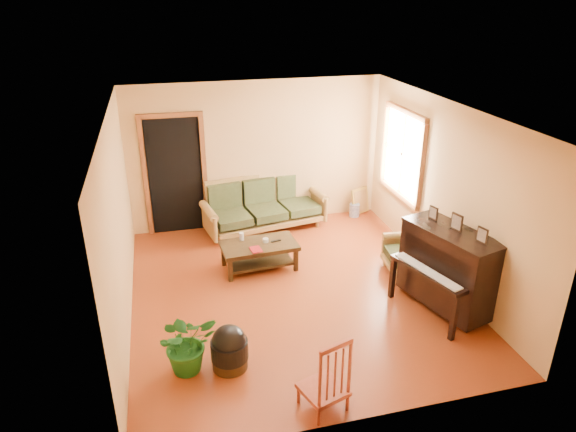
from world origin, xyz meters
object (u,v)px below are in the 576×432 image
object	(u,v)px
sofa	(265,205)
coffee_table	(259,256)
armchair	(409,250)
red_chair	(324,372)
piano	(447,270)
potted_plant	(187,343)
footstool	(230,352)
ceramic_crock	(354,210)

from	to	relation	value
sofa	coffee_table	size ratio (longest dim) A/B	1.87
coffee_table	armchair	xyz separation A→B (m)	(2.16, -0.72, 0.18)
red_chair	coffee_table	bearing A→B (deg)	72.74
coffee_table	piano	bearing A→B (deg)	-37.47
red_chair	potted_plant	world-z (taller)	red_chair
armchair	piano	xyz separation A→B (m)	(0.05, -0.97, 0.19)
footstool	piano	bearing A→B (deg)	9.05
piano	ceramic_crock	size ratio (longest dim) A/B	5.34
coffee_table	potted_plant	xyz separation A→B (m)	(-1.24, -2.08, 0.16)
footstool	potted_plant	xyz separation A→B (m)	(-0.46, 0.08, 0.16)
piano	potted_plant	xyz separation A→B (m)	(-3.45, -0.39, -0.21)
red_chair	footstool	bearing A→B (deg)	116.45
coffee_table	ceramic_crock	xyz separation A→B (m)	(2.15, 1.50, -0.09)
sofa	armchair	world-z (taller)	sofa
sofa	ceramic_crock	world-z (taller)	sofa
red_chair	piano	bearing A→B (deg)	13.27
potted_plant	red_chair	bearing A→B (deg)	-35.58
sofa	red_chair	size ratio (longest dim) A/B	2.37
sofa	piano	bearing A→B (deg)	-69.03
ceramic_crock	armchair	bearing A→B (deg)	-89.92
piano	footstool	world-z (taller)	piano
red_chair	ceramic_crock	size ratio (longest dim) A/B	3.69
piano	red_chair	size ratio (longest dim) A/B	1.45
sofa	coffee_table	xyz separation A→B (m)	(-0.39, -1.36, -0.25)
coffee_table	footstool	world-z (taller)	coffee_table
coffee_table	ceramic_crock	size ratio (longest dim) A/B	4.68
armchair	footstool	world-z (taller)	armchair
sofa	coffee_table	world-z (taller)	sofa
red_chair	ceramic_crock	xyz separation A→B (m)	(2.09, 4.51, -0.33)
footstool	red_chair	xyz separation A→B (m)	(0.84, -0.85, 0.25)
armchair	ceramic_crock	world-z (taller)	armchair
coffee_table	potted_plant	size ratio (longest dim) A/B	1.57
armchair	red_chair	world-z (taller)	red_chair
piano	red_chair	distance (m)	2.53
ceramic_crock	potted_plant	distance (m)	4.94
footstool	ceramic_crock	xyz separation A→B (m)	(2.94, 3.66, -0.08)
armchair	piano	bearing A→B (deg)	-81.09
sofa	red_chair	xyz separation A→B (m)	(-0.33, -4.38, -0.01)
sofa	coffee_table	distance (m)	1.44
footstool	ceramic_crock	bearing A→B (deg)	51.29
ceramic_crock	footstool	bearing A→B (deg)	-128.71
sofa	footstool	xyz separation A→B (m)	(-1.17, -3.53, -0.26)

